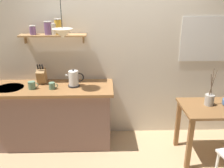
{
  "coord_description": "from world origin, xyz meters",
  "views": [
    {
      "loc": [
        -0.19,
        -2.87,
        2.12
      ],
      "look_at": [
        -0.1,
        0.25,
        0.95
      ],
      "focal_mm": 39.46,
      "sensor_mm": 36.0,
      "label": 1
    }
  ],
  "objects_px": {
    "electric_kettle": "(74,79)",
    "coffee_mug_spare": "(52,86)",
    "pendant_lamp": "(62,33)",
    "twig_vase": "(209,99)",
    "knife_block": "(42,76)",
    "dining_table": "(221,116)",
    "coffee_mug_by_sink": "(32,85)"
  },
  "relations": [
    {
      "from": "dining_table",
      "to": "pendant_lamp",
      "type": "distance_m",
      "value": 2.27
    },
    {
      "from": "knife_block",
      "to": "coffee_mug_by_sink",
      "type": "distance_m",
      "value": 0.23
    },
    {
      "from": "dining_table",
      "to": "knife_block",
      "type": "bearing_deg",
      "value": 168.16
    },
    {
      "from": "electric_kettle",
      "to": "knife_block",
      "type": "distance_m",
      "value": 0.49
    },
    {
      "from": "coffee_mug_spare",
      "to": "pendant_lamp",
      "type": "distance_m",
      "value": 0.73
    },
    {
      "from": "dining_table",
      "to": "twig_vase",
      "type": "xyz_separation_m",
      "value": [
        -0.15,
        0.06,
        0.21
      ]
    },
    {
      "from": "electric_kettle",
      "to": "coffee_mug_spare",
      "type": "bearing_deg",
      "value": -161.29
    },
    {
      "from": "dining_table",
      "to": "knife_block",
      "type": "distance_m",
      "value": 2.48
    },
    {
      "from": "coffee_mug_spare",
      "to": "pendant_lamp",
      "type": "xyz_separation_m",
      "value": [
        0.19,
        -0.05,
        0.7
      ]
    },
    {
      "from": "electric_kettle",
      "to": "knife_block",
      "type": "relative_size",
      "value": 0.84
    },
    {
      "from": "twig_vase",
      "to": "pendant_lamp",
      "type": "relative_size",
      "value": 0.78
    },
    {
      "from": "dining_table",
      "to": "coffee_mug_spare",
      "type": "xyz_separation_m",
      "value": [
        -2.2,
        0.28,
        0.33
      ]
    },
    {
      "from": "knife_block",
      "to": "electric_kettle",
      "type": "bearing_deg",
      "value": -15.23
    },
    {
      "from": "twig_vase",
      "to": "electric_kettle",
      "type": "distance_m",
      "value": 1.81
    },
    {
      "from": "dining_table",
      "to": "pendant_lamp",
      "type": "xyz_separation_m",
      "value": [
        -2.01,
        0.23,
        1.04
      ]
    },
    {
      "from": "twig_vase",
      "to": "knife_block",
      "type": "distance_m",
      "value": 2.29
    },
    {
      "from": "knife_block",
      "to": "pendant_lamp",
      "type": "height_order",
      "value": "pendant_lamp"
    },
    {
      "from": "knife_block",
      "to": "coffee_mug_spare",
      "type": "relative_size",
      "value": 2.45
    },
    {
      "from": "dining_table",
      "to": "coffee_mug_spare",
      "type": "height_order",
      "value": "coffee_mug_spare"
    },
    {
      "from": "knife_block",
      "to": "coffee_mug_spare",
      "type": "distance_m",
      "value": 0.3
    },
    {
      "from": "coffee_mug_spare",
      "to": "electric_kettle",
      "type": "bearing_deg",
      "value": 18.71
    },
    {
      "from": "pendant_lamp",
      "to": "twig_vase",
      "type": "bearing_deg",
      "value": -5.33
    },
    {
      "from": "twig_vase",
      "to": "pendant_lamp",
      "type": "bearing_deg",
      "value": 174.67
    },
    {
      "from": "coffee_mug_by_sink",
      "to": "pendant_lamp",
      "type": "relative_size",
      "value": 0.22
    },
    {
      "from": "twig_vase",
      "to": "coffee_mug_spare",
      "type": "distance_m",
      "value": 2.07
    },
    {
      "from": "knife_block",
      "to": "coffee_mug_spare",
      "type": "height_order",
      "value": "knife_block"
    },
    {
      "from": "electric_kettle",
      "to": "coffee_mug_by_sink",
      "type": "relative_size",
      "value": 1.8
    },
    {
      "from": "dining_table",
      "to": "knife_block",
      "type": "xyz_separation_m",
      "value": [
        -2.39,
        0.5,
        0.4
      ]
    },
    {
      "from": "knife_block",
      "to": "coffee_mug_by_sink",
      "type": "bearing_deg",
      "value": -111.23
    },
    {
      "from": "dining_table",
      "to": "electric_kettle",
      "type": "relative_size",
      "value": 4.18
    },
    {
      "from": "electric_kettle",
      "to": "pendant_lamp",
      "type": "distance_m",
      "value": 0.66
    },
    {
      "from": "electric_kettle",
      "to": "coffee_mug_spare",
      "type": "relative_size",
      "value": 2.07
    }
  ]
}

